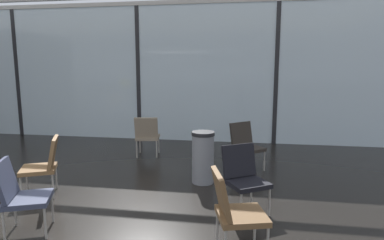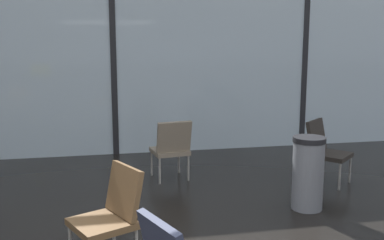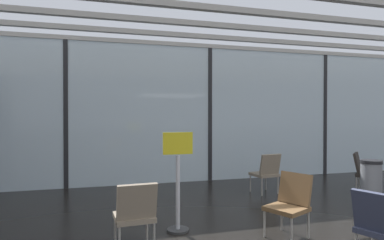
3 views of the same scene
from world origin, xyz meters
name	(u,v)px [view 1 (image 1 of 3)]	position (x,y,z in m)	size (l,w,h in m)	color
glass_curtain_wall	(139,74)	(0.00, 5.20, 1.72)	(14.00, 0.08, 3.43)	silver
window_mullion_0	(18,74)	(-3.50, 5.20, 1.72)	(0.10, 0.12, 3.43)	black
window_mullion_1	(139,74)	(0.00, 5.20, 1.72)	(0.10, 0.12, 3.43)	black
window_mullion_2	(276,75)	(3.50, 5.20, 1.72)	(0.10, 0.12, 3.43)	black
parked_airplane	(186,62)	(0.30, 10.49, 2.11)	(11.19, 4.21, 4.21)	silver
lounge_chair_0	(45,163)	(-0.16, 1.19, 0.49)	(0.68, 0.66, 0.87)	brown
lounge_chair_1	(147,134)	(0.72, 3.49, 0.49)	(0.55, 0.59, 0.87)	#7F705B
lounge_chair_2	(19,192)	(0.25, 0.07, 0.49)	(0.67, 0.64, 0.87)	#33384C
lounge_chair_3	(245,143)	(2.79, 2.97, 0.49)	(0.71, 0.71, 0.87)	#28231E
lounge_chair_4	(233,207)	(2.68, 0.05, 0.49)	(0.63, 0.60, 0.87)	brown
lounge_chair_6	(243,174)	(2.77, 1.12, 0.49)	(0.69, 0.70, 0.87)	black
trash_bin	(203,157)	(2.11, 2.08, 0.43)	(0.38, 0.38, 0.86)	slate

